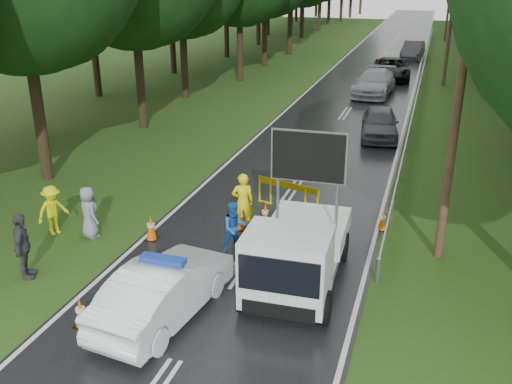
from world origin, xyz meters
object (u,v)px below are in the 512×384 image
at_px(queue_car_fourth, 413,50).
at_px(civilian, 235,228).
at_px(barrier, 288,189).
at_px(queue_car_first, 380,123).
at_px(work_truck, 297,252).
at_px(queue_car_third, 392,69).
at_px(officer, 243,202).
at_px(police_sedan, 165,290).
at_px(queue_car_second, 374,83).

bearing_deg(queue_car_fourth, civilian, -89.72).
height_order(barrier, civilian, civilian).
bearing_deg(queue_car_first, work_truck, -99.01).
bearing_deg(queue_car_third, queue_car_fourth, 77.85).
bearing_deg(barrier, officer, -98.65).
height_order(police_sedan, queue_car_third, police_sedan).
xyz_separation_m(barrier, queue_car_second, (0.69, 19.48, 0.04)).
height_order(queue_car_second, queue_car_third, queue_car_second).
bearing_deg(officer, queue_car_first, -127.18).
relative_size(police_sedan, officer, 2.40).
height_order(officer, civilian, officer).
relative_size(officer, queue_car_second, 0.35).
bearing_deg(officer, queue_car_third, -117.58).
bearing_deg(barrier, work_truck, -56.94).
relative_size(work_truck, officer, 2.59).
height_order(police_sedan, queue_car_second, police_sedan).
xyz_separation_m(police_sedan, work_truck, (2.62, 2.15, 0.32)).
distance_m(officer, civilian, 1.53).
relative_size(officer, queue_car_third, 0.35).
xyz_separation_m(work_truck, queue_car_third, (-0.20, 30.39, -0.29)).
bearing_deg(queue_car_fourth, police_sedan, -90.01).
height_order(police_sedan, civilian, police_sedan).
height_order(police_sedan, barrier, police_sedan).
bearing_deg(officer, civilian, 76.77).
bearing_deg(work_truck, civilian, 144.90).
relative_size(work_truck, queue_car_second, 0.90).
bearing_deg(work_truck, queue_car_third, 88.61).
distance_m(barrier, queue_car_fourth, 35.89).
distance_m(officer, queue_car_third, 27.57).
height_order(barrier, queue_car_second, queue_car_second).
bearing_deg(queue_car_second, police_sedan, -90.39).
distance_m(queue_car_first, queue_car_second, 9.82).
bearing_deg(work_truck, barrier, 104.87).
xyz_separation_m(barrier, officer, (-0.94, -2.00, 0.20)).
xyz_separation_m(work_truck, queue_car_first, (0.57, 14.66, -0.31)).
height_order(officer, queue_car_third, officer).
bearing_deg(queue_car_fourth, work_truck, -86.57).
relative_size(police_sedan, barrier, 1.97).
bearing_deg(civilian, queue_car_third, 48.90).
xyz_separation_m(police_sedan, barrier, (1.16, 7.06, 0.02)).
height_order(officer, queue_car_second, officer).
height_order(civilian, queue_car_second, queue_car_second).
distance_m(queue_car_second, queue_car_fourth, 16.41).
bearing_deg(police_sedan, queue_car_first, -93.35).
xyz_separation_m(civilian, queue_car_third, (1.94, 28.98, -0.03)).
relative_size(police_sedan, queue_car_second, 0.83).
bearing_deg(queue_car_third, queue_car_first, -93.94).
distance_m(officer, queue_car_first, 12.12).
relative_size(officer, civilian, 1.21).
relative_size(civilian, queue_car_first, 0.37).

